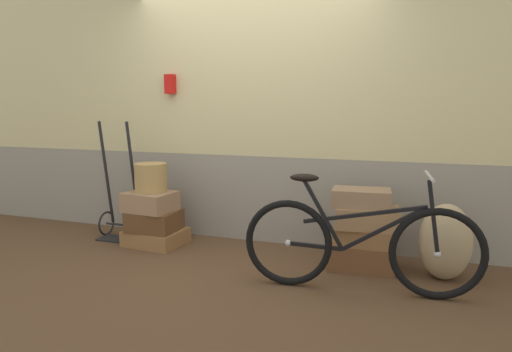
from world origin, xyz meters
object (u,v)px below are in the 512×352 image
at_px(suitcase_5, 367,217).
at_px(burlap_sack, 445,242).
at_px(suitcase_2, 150,201).
at_px(wicker_basket, 151,178).
at_px(suitcase_3, 361,255).
at_px(suitcase_6, 361,198).
at_px(bicycle, 359,245).
at_px(suitcase_4, 364,236).
at_px(luggage_trolley, 120,210).
at_px(suitcase_1, 155,221).
at_px(suitcase_0, 156,237).

xyz_separation_m(suitcase_5, burlap_sack, (0.62, -0.02, -0.15)).
height_order(suitcase_2, wicker_basket, wicker_basket).
bearing_deg(burlap_sack, wicker_basket, 179.45).
bearing_deg(wicker_basket, suitcase_3, 0.48).
relative_size(suitcase_5, burlap_sack, 0.83).
bearing_deg(suitcase_6, bicycle, -89.24).
height_order(suitcase_3, suitcase_4, suitcase_4).
bearing_deg(luggage_trolley, burlap_sack, -2.25).
xyz_separation_m(suitcase_3, suitcase_4, (0.02, -0.03, 0.18)).
bearing_deg(bicycle, burlap_sack, 38.35).
xyz_separation_m(suitcase_1, suitcase_4, (2.06, 0.01, 0.04)).
relative_size(suitcase_2, bicycle, 0.26).
bearing_deg(suitcase_2, wicker_basket, 96.76).
height_order(suitcase_4, luggage_trolley, luggage_trolley).
xyz_separation_m(suitcase_2, wicker_basket, (-0.00, 0.03, 0.24)).
bearing_deg(wicker_basket, suitcase_4, -0.24).
height_order(suitcase_1, luggage_trolley, luggage_trolley).
bearing_deg(wicker_basket, bicycle, -13.81).
height_order(suitcase_0, luggage_trolley, luggage_trolley).
bearing_deg(suitcase_4, suitcase_0, -179.90).
bearing_deg(suitcase_4, burlap_sack, -1.03).
xyz_separation_m(suitcase_2, suitcase_6, (2.06, 0.03, 0.17)).
height_order(suitcase_1, suitcase_3, suitcase_1).
bearing_deg(suitcase_3, burlap_sack, -8.12).
bearing_deg(burlap_sack, suitcase_0, 179.30).
relative_size(suitcase_6, bicycle, 0.27).
distance_m(suitcase_1, suitcase_6, 2.06).
height_order(suitcase_0, burlap_sack, burlap_sack).
height_order(suitcase_0, suitcase_2, suitcase_2).
bearing_deg(suitcase_1, suitcase_6, -0.27).
xyz_separation_m(suitcase_1, bicycle, (2.08, -0.50, 0.11)).
relative_size(luggage_trolley, bicycle, 0.70).
height_order(burlap_sack, bicycle, bicycle).
xyz_separation_m(wicker_basket, bicycle, (2.11, -0.52, -0.32)).
distance_m(suitcase_1, bicycle, 2.14).
bearing_deg(suitcase_4, suitcase_3, 124.77).
bearing_deg(suitcase_6, suitcase_3, 44.41).
height_order(suitcase_4, suitcase_6, suitcase_6).
distance_m(suitcase_1, luggage_trolley, 0.51).
height_order(suitcase_1, bicycle, bicycle).
xyz_separation_m(suitcase_0, suitcase_6, (2.03, -0.01, 0.55)).
bearing_deg(suitcase_0, suitcase_4, 4.30).
bearing_deg(burlap_sack, suitcase_1, 179.82).
bearing_deg(burlap_sack, suitcase_4, 178.43).
relative_size(suitcase_0, luggage_trolley, 0.45).
xyz_separation_m(suitcase_0, luggage_trolley, (-0.49, 0.09, 0.22)).
xyz_separation_m(suitcase_1, suitcase_5, (2.08, 0.01, 0.20)).
bearing_deg(wicker_basket, suitcase_1, -25.93).
bearing_deg(luggage_trolley, wicker_basket, -12.21).
relative_size(wicker_basket, luggage_trolley, 0.26).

